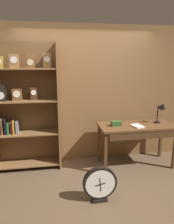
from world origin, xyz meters
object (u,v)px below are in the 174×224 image
workbench (137,130)px  open_repair_manual (137,126)px  bookshelf (24,106)px  desk_lamp (162,109)px  toolbox_small (116,123)px  round_clock_large (100,184)px

workbench → open_repair_manual: bearing=-113.1°
bookshelf → desk_lamp: bookshelf is taller
desk_lamp → toolbox_small: desk_lamp is taller
workbench → toolbox_small: toolbox_small is taller
workbench → toolbox_small: size_ratio=7.82×
desk_lamp → round_clock_large: 1.88m
workbench → open_repair_manual: 0.14m
bookshelf → workbench: bearing=-7.8°
desk_lamp → open_repair_manual: 0.60m
desk_lamp → open_repair_manual: (-0.52, -0.13, -0.27)m
toolbox_small → open_repair_manual: bearing=-17.2°
bookshelf → round_clock_large: (1.11, -1.19, -0.90)m
bookshelf → toolbox_small: 1.68m
open_repair_manual → round_clock_large: size_ratio=0.42×
bookshelf → round_clock_large: size_ratio=4.32×
workbench → open_repair_manual: size_ratio=6.36×
bookshelf → open_repair_manual: bearing=-10.3°
bookshelf → toolbox_small: size_ratio=12.68×
bookshelf → toolbox_small: (1.62, -0.25, -0.32)m
workbench → open_repair_manual: (-0.04, -0.08, 0.11)m
workbench → round_clock_large: (-0.91, -0.92, -0.44)m
workbench → round_clock_large: size_ratio=2.67×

